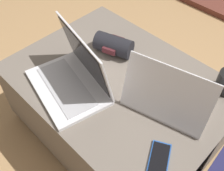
# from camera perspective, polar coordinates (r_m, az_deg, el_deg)

# --- Properties ---
(ground_plane) EXTENTS (14.00, 14.00, 0.00)m
(ground_plane) POSITION_cam_1_polar(r_m,az_deg,el_deg) (1.45, 1.06, -9.35)
(ground_plane) COLOR tan
(ottoman) EXTENTS (0.93, 0.70, 0.40)m
(ottoman) POSITION_cam_1_polar(r_m,az_deg,el_deg) (1.28, 1.18, -4.62)
(ottoman) COLOR #3D3832
(ottoman) RESTS_ON ground_plane
(laptop_near) EXTENTS (0.40, 0.31, 0.25)m
(laptop_near) POSITION_cam_1_polar(r_m,az_deg,el_deg) (1.08, -8.44, 1.91)
(laptop_near) COLOR silver
(laptop_near) RESTS_ON ottoman
(laptop_far) EXTENTS (0.37, 0.30, 0.23)m
(laptop_far) POSITION_cam_1_polar(r_m,az_deg,el_deg) (1.03, 12.11, -2.66)
(laptop_far) COLOR silver
(laptop_far) RESTS_ON ottoman
(cell_phone) EXTENTS (0.12, 0.15, 0.01)m
(cell_phone) POSITION_cam_1_polar(r_m,az_deg,el_deg) (0.93, 10.20, -15.63)
(cell_phone) COLOR #1E4C9E
(cell_phone) RESTS_ON ottoman
(wrist_brace) EXTENTS (0.19, 0.14, 0.09)m
(wrist_brace) POSITION_cam_1_polar(r_m,az_deg,el_deg) (1.23, 0.33, 8.82)
(wrist_brace) COLOR black
(wrist_brace) RESTS_ON ottoman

